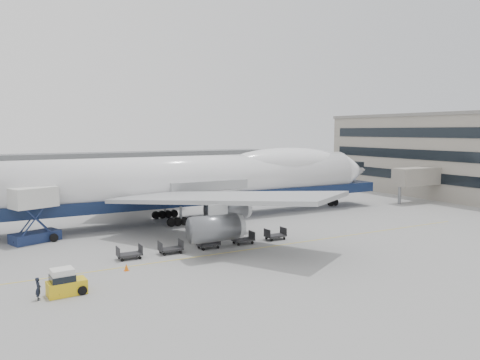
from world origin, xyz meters
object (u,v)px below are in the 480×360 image
airliner (197,179)px  catering_truck (34,211)px  baggage_tug (65,283)px  ground_worker (38,289)px

airliner → catering_truck: (-21.17, -3.48, -2.18)m
catering_truck → baggage_tug: catering_truck is taller
airliner → baggage_tug: size_ratio=23.25×
catering_truck → ground_worker: (-1.66, -19.66, -2.60)m
airliner → ground_worker: (-22.83, -23.15, -4.78)m
catering_truck → baggage_tug: size_ratio=2.12×
ground_worker → baggage_tug: bearing=-78.3°
airliner → baggage_tug: bearing=-132.4°
catering_truck → airliner: bearing=-11.3°
catering_truck → baggage_tug: bearing=-110.0°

